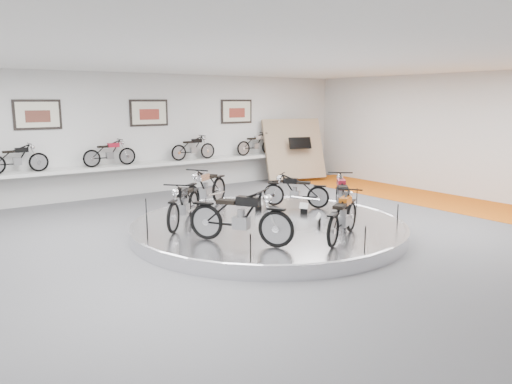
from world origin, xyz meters
TOP-DOWN VIEW (x-y plane):
  - floor at (0.00, 0.00)m, footprint 16.00×16.00m
  - ceiling at (0.00, 0.00)m, footprint 16.00×16.00m
  - wall_back at (0.00, 7.00)m, footprint 16.00×0.00m
  - wall_right at (8.00, 0.00)m, footprint 0.00×14.00m
  - orange_carpet_strip at (6.80, 0.00)m, footprint 2.40×12.60m
  - dado_band at (0.00, 6.98)m, footprint 15.68×0.04m
  - display_platform at (0.00, 0.30)m, footprint 6.40×6.40m
  - platform_rim at (0.00, 0.30)m, footprint 6.40×6.40m
  - shelf at (0.00, 6.70)m, footprint 11.00×0.55m
  - poster_left at (-3.50, 6.96)m, footprint 1.35×0.06m
  - poster_center at (0.00, 6.96)m, footprint 1.35×0.06m
  - poster_right at (3.50, 6.96)m, footprint 1.35×0.06m
  - display_panel at (5.60, 6.10)m, footprint 2.56×1.52m
  - shelf_bike_a at (-4.20, 6.70)m, footprint 1.22×0.43m
  - shelf_bike_b at (-1.50, 6.70)m, footprint 1.22×0.43m
  - shelf_bike_c at (1.50, 6.70)m, footprint 1.22×0.43m
  - shelf_bike_d at (4.20, 6.70)m, footprint 1.22×0.43m
  - bike_a at (1.58, 1.20)m, footprint 1.36×1.54m
  - bike_b at (-0.41, 2.51)m, footprint 1.92×1.52m
  - bike_c at (-1.78, 1.13)m, footprint 1.69×1.65m
  - bike_d at (-1.55, -0.82)m, footprint 1.59×1.97m
  - bike_e at (0.34, -1.77)m, footprint 1.77×1.34m
  - bike_f at (1.73, -0.35)m, footprint 1.62×1.79m

SIDE VIEW (x-z plane):
  - floor at x=0.00m, z-range 0.00..0.00m
  - orange_carpet_strip at x=6.80m, z-range 0.00..0.01m
  - display_platform at x=0.00m, z-range 0.00..0.30m
  - platform_rim at x=0.00m, z-range 0.22..0.32m
  - dado_band at x=0.00m, z-range 0.00..1.10m
  - bike_a at x=1.58m, z-range 0.30..1.20m
  - bike_e at x=0.34m, z-range 0.30..1.30m
  - bike_c at x=-1.78m, z-range 0.30..1.33m
  - bike_f at x=1.73m, z-range 0.30..1.36m
  - bike_b at x=-0.41m, z-range 0.30..1.39m
  - bike_d at x=-1.55m, z-range 0.30..1.42m
  - shelf at x=0.00m, z-range 0.95..1.05m
  - display_panel at x=5.60m, z-range 0.10..2.40m
  - shelf_bike_a at x=-4.20m, z-range 1.05..1.78m
  - shelf_bike_b at x=-1.50m, z-range 1.05..1.78m
  - shelf_bike_c at x=1.50m, z-range 1.05..1.78m
  - shelf_bike_d at x=4.20m, z-range 1.05..1.78m
  - wall_back at x=0.00m, z-range -6.00..10.00m
  - wall_right at x=8.00m, z-range -5.00..9.00m
  - poster_left at x=-3.50m, z-range 2.26..3.14m
  - poster_center at x=0.00m, z-range 2.26..3.14m
  - poster_right at x=3.50m, z-range 2.26..3.14m
  - ceiling at x=0.00m, z-range 4.00..4.00m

